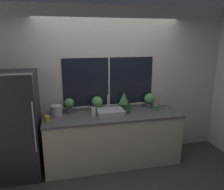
{
  "coord_description": "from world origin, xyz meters",
  "views": [
    {
      "loc": [
        -0.8,
        -3.09,
        2.16
      ],
      "look_at": [
        -0.02,
        0.32,
        1.25
      ],
      "focal_mm": 35.0,
      "sensor_mm": 36.0,
      "label": 1
    }
  ],
  "objects_px": {
    "sink": "(110,112)",
    "mug_green": "(156,108)",
    "potted_plant_far_left": "(69,104)",
    "potted_plant_far_right": "(149,100)",
    "potted_plant_center_left": "(97,103)",
    "soap_bottle": "(94,111)",
    "bottle_tall": "(128,108)",
    "mug_yellow": "(47,118)",
    "potted_plant_center_right": "(124,99)",
    "kettle": "(56,110)",
    "refrigerator": "(15,125)"
  },
  "relations": [
    {
      "from": "mug_yellow",
      "to": "mug_green",
      "type": "xyz_separation_m",
      "value": [
        1.87,
        0.11,
        0.01
      ]
    },
    {
      "from": "potted_plant_center_right",
      "to": "kettle",
      "type": "distance_m",
      "value": 1.2
    },
    {
      "from": "potted_plant_center_right",
      "to": "soap_bottle",
      "type": "relative_size",
      "value": 1.62
    },
    {
      "from": "kettle",
      "to": "mug_yellow",
      "type": "bearing_deg",
      "value": -121.1
    },
    {
      "from": "potted_plant_center_left",
      "to": "soap_bottle",
      "type": "distance_m",
      "value": 0.26
    },
    {
      "from": "mug_yellow",
      "to": "potted_plant_far_left",
      "type": "bearing_deg",
      "value": 40.0
    },
    {
      "from": "bottle_tall",
      "to": "mug_green",
      "type": "height_order",
      "value": "bottle_tall"
    },
    {
      "from": "potted_plant_center_right",
      "to": "bottle_tall",
      "type": "height_order",
      "value": "potted_plant_center_right"
    },
    {
      "from": "mug_yellow",
      "to": "mug_green",
      "type": "height_order",
      "value": "mug_green"
    },
    {
      "from": "soap_bottle",
      "to": "mug_yellow",
      "type": "relative_size",
      "value": 2.23
    },
    {
      "from": "potted_plant_center_left",
      "to": "potted_plant_center_right",
      "type": "xyz_separation_m",
      "value": [
        0.49,
        0.0,
        0.03
      ]
    },
    {
      "from": "potted_plant_far_left",
      "to": "mug_yellow",
      "type": "distance_m",
      "value": 0.48
    },
    {
      "from": "bottle_tall",
      "to": "kettle",
      "type": "bearing_deg",
      "value": 171.86
    },
    {
      "from": "mug_yellow",
      "to": "mug_green",
      "type": "bearing_deg",
      "value": 3.25
    },
    {
      "from": "sink",
      "to": "potted_plant_far_right",
      "type": "height_order",
      "value": "sink"
    },
    {
      "from": "bottle_tall",
      "to": "potted_plant_center_right",
      "type": "bearing_deg",
      "value": 93.73
    },
    {
      "from": "potted_plant_far_left",
      "to": "mug_green",
      "type": "bearing_deg",
      "value": -7.27
    },
    {
      "from": "potted_plant_center_left",
      "to": "kettle",
      "type": "height_order",
      "value": "potted_plant_center_left"
    },
    {
      "from": "refrigerator",
      "to": "soap_bottle",
      "type": "height_order",
      "value": "refrigerator"
    },
    {
      "from": "potted_plant_far_right",
      "to": "soap_bottle",
      "type": "distance_m",
      "value": 1.1
    },
    {
      "from": "refrigerator",
      "to": "potted_plant_center_right",
      "type": "relative_size",
      "value": 5.27
    },
    {
      "from": "sink",
      "to": "potted_plant_far_left",
      "type": "xyz_separation_m",
      "value": [
        -0.67,
        0.22,
        0.12
      ]
    },
    {
      "from": "potted_plant_far_left",
      "to": "mug_green",
      "type": "height_order",
      "value": "potted_plant_far_left"
    },
    {
      "from": "sink",
      "to": "potted_plant_far_right",
      "type": "xyz_separation_m",
      "value": [
        0.79,
        0.22,
        0.11
      ]
    },
    {
      "from": "refrigerator",
      "to": "kettle",
      "type": "xyz_separation_m",
      "value": [
        0.64,
        0.16,
        0.15
      ]
    },
    {
      "from": "sink",
      "to": "soap_bottle",
      "type": "relative_size",
      "value": 2.23
    },
    {
      "from": "refrigerator",
      "to": "kettle",
      "type": "relative_size",
      "value": 8.77
    },
    {
      "from": "potted_plant_far_right",
      "to": "mug_green",
      "type": "bearing_deg",
      "value": -74.94
    },
    {
      "from": "potted_plant_far_right",
      "to": "bottle_tall",
      "type": "bearing_deg",
      "value": -153.31
    },
    {
      "from": "soap_bottle",
      "to": "refrigerator",
      "type": "bearing_deg",
      "value": 179.94
    },
    {
      "from": "potted_plant_center_right",
      "to": "potted_plant_far_right",
      "type": "bearing_deg",
      "value": 0.0
    },
    {
      "from": "sink",
      "to": "soap_bottle",
      "type": "height_order",
      "value": "sink"
    },
    {
      "from": "potted_plant_far_left",
      "to": "kettle",
      "type": "height_order",
      "value": "potted_plant_far_left"
    },
    {
      "from": "bottle_tall",
      "to": "potted_plant_far_right",
      "type": "bearing_deg",
      "value": 26.69
    },
    {
      "from": "refrigerator",
      "to": "potted_plant_far_right",
      "type": "distance_m",
      "value": 2.34
    },
    {
      "from": "potted_plant_far_right",
      "to": "soap_bottle",
      "type": "bearing_deg",
      "value": -168.22
    },
    {
      "from": "potted_plant_center_right",
      "to": "potted_plant_far_left",
      "type": "bearing_deg",
      "value": 180.0
    },
    {
      "from": "potted_plant_far_left",
      "to": "potted_plant_center_right",
      "type": "bearing_deg",
      "value": 0.0
    },
    {
      "from": "potted_plant_center_left",
      "to": "mug_yellow",
      "type": "bearing_deg",
      "value": -160.41
    },
    {
      "from": "potted_plant_far_left",
      "to": "potted_plant_far_right",
      "type": "bearing_deg",
      "value": 0.0
    },
    {
      "from": "kettle",
      "to": "potted_plant_far_right",
      "type": "bearing_deg",
      "value": 2.25
    },
    {
      "from": "bottle_tall",
      "to": "potted_plant_far_left",
      "type": "bearing_deg",
      "value": 166.44
    },
    {
      "from": "potted_plant_center_left",
      "to": "kettle",
      "type": "relative_size",
      "value": 1.42
    },
    {
      "from": "mug_green",
      "to": "refrigerator",
      "type": "bearing_deg",
      "value": -179.27
    },
    {
      "from": "sink",
      "to": "mug_green",
      "type": "bearing_deg",
      "value": 1.77
    },
    {
      "from": "sink",
      "to": "mug_green",
      "type": "height_order",
      "value": "sink"
    },
    {
      "from": "refrigerator",
      "to": "soap_bottle",
      "type": "distance_m",
      "value": 1.25
    },
    {
      "from": "mug_green",
      "to": "bottle_tall",
      "type": "bearing_deg",
      "value": -175.1
    },
    {
      "from": "potted_plant_center_right",
      "to": "mug_green",
      "type": "distance_m",
      "value": 0.59
    },
    {
      "from": "potted_plant_far_left",
      "to": "potted_plant_center_right",
      "type": "distance_m",
      "value": 0.97
    }
  ]
}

